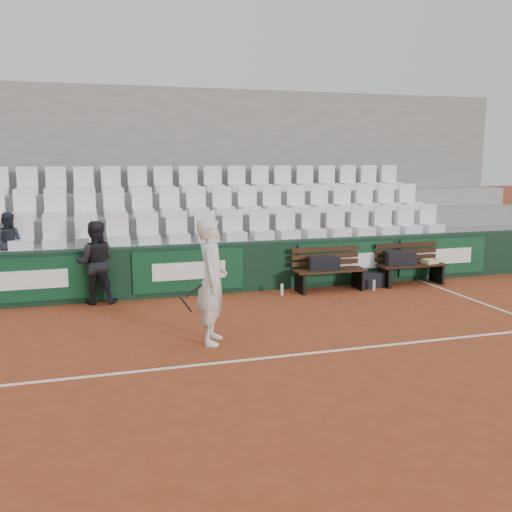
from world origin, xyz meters
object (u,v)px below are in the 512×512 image
Objects in this scene: sports_bag_ground at (371,280)px; ball_kid at (96,262)px; spectator_c at (6,219)px; bench_right at (411,274)px; sports_bag_right at (400,258)px; bench_left at (330,280)px; tennis_player at (212,281)px; water_bottle_near at (282,290)px; sports_bag_left at (324,263)px; water_bottle_far at (374,285)px.

ball_kid is (-5.62, 0.27, 0.63)m from sports_bag_ground.
bench_right is at bearing -172.62° from spectator_c.
bench_left is at bearing -178.95° from sports_bag_right.
tennis_player reaches higher than bench_right.
sports_bag_ground is 2.08m from water_bottle_near.
water_bottle_near is at bearing -179.83° from ball_kid.
sports_bag_right is 0.33× the size of tennis_player.
ball_kid is (-4.63, 0.33, 0.56)m from bench_left.
sports_bag_ground is 2.09× the size of water_bottle_near.
tennis_player is 1.62× the size of spectator_c.
spectator_c is at bearing 131.21° from tennis_player.
sports_bag_right reaches higher than water_bottle_near.
tennis_player is (-3.04, -2.57, 0.71)m from bench_left.
water_bottle_near is (-0.95, -0.10, -0.46)m from sports_bag_left.
bench_left is 3.05× the size of sports_bag_ground.
spectator_c is at bearing 170.35° from sports_bag_left.
water_bottle_near is 0.13× the size of tennis_player.
spectator_c reaches higher than bench_right.
water_bottle_near is (-3.01, -0.14, -0.11)m from bench_right.
tennis_player is (-4.69, -2.60, 0.34)m from sports_bag_right.
bench_right is 0.96× the size of ball_kid.
spectator_c reaches higher than bench_left.
bench_left is 4.67m from ball_kid.
sports_bag_right is at bearing 19.95° from water_bottle_far.
bench_right is at bearing 27.65° from tennis_player.
sports_bag_right is 2.74× the size of water_bottle_far.
spectator_c is at bearing -17.04° from ball_kid.
water_bottle_near is (-1.08, -0.10, -0.11)m from bench_left.
bench_right is 0.80× the size of tennis_player.
sports_bag_right reaches higher than bench_left.
water_bottle_near is at bearing 175.75° from water_bottle_far.
ball_kid reaches higher than water_bottle_far.
tennis_player reaches higher than sports_bag_left.
water_bottle_far is 0.12× the size of tennis_player.
water_bottle_near reaches higher than water_bottle_far.
water_bottle_far is at bearing -15.43° from bench_left.
water_bottle_near is at bearing -174.73° from bench_left.
sports_bag_right is at bearing 28.99° from tennis_player.
sports_bag_ground is 4.88m from tennis_player.
sports_bag_ground is 5.66m from ball_kid.
bench_left is at bearing -175.12° from spectator_c.
tennis_player is (-1.96, -2.47, 0.82)m from water_bottle_near.
water_bottle_far is (-0.10, -0.31, -0.04)m from sports_bag_ground.
bench_right is 0.46m from sports_bag_right.
water_bottle_near is at bearing -173.72° from sports_bag_left.
sports_bag_ground is at bearing -175.62° from ball_kid.
spectator_c is (-5.12, 1.14, 1.46)m from water_bottle_near.
sports_bag_ground is 0.26× the size of tennis_player.
spectator_c reaches higher than ball_kid.
tennis_player is at bearing -128.49° from water_bottle_near.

